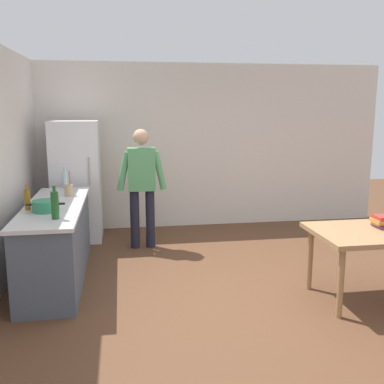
{
  "coord_description": "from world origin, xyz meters",
  "views": [
    {
      "loc": [
        -1.23,
        -4.35,
        2.0
      ],
      "look_at": [
        -0.37,
        0.97,
        0.96
      ],
      "focal_mm": 41.54,
      "sensor_mm": 36.0,
      "label": 1
    }
  ],
  "objects_px": {
    "person": "(142,181)",
    "dining_table": "(380,237)",
    "bottle_oil_amber": "(27,199)",
    "utensil_jar": "(69,190)",
    "bottle_water_clear": "(65,180)",
    "cooking_pot": "(46,206)",
    "bottle_wine_green": "(55,205)",
    "refrigerator": "(76,181)"
  },
  "relations": [
    {
      "from": "dining_table",
      "to": "bottle_wine_green",
      "type": "height_order",
      "value": "bottle_wine_green"
    },
    {
      "from": "bottle_water_clear",
      "to": "bottle_wine_green",
      "type": "bearing_deg",
      "value": -86.74
    },
    {
      "from": "bottle_water_clear",
      "to": "dining_table",
      "type": "bearing_deg",
      "value": -31.66
    },
    {
      "from": "dining_table",
      "to": "bottle_water_clear",
      "type": "height_order",
      "value": "bottle_water_clear"
    },
    {
      "from": "dining_table",
      "to": "cooking_pot",
      "type": "height_order",
      "value": "cooking_pot"
    },
    {
      "from": "dining_table",
      "to": "bottle_water_clear",
      "type": "relative_size",
      "value": 4.67
    },
    {
      "from": "dining_table",
      "to": "bottle_water_clear",
      "type": "bearing_deg",
      "value": 148.34
    },
    {
      "from": "bottle_oil_amber",
      "to": "bottle_wine_green",
      "type": "relative_size",
      "value": 0.82
    },
    {
      "from": "refrigerator",
      "to": "bottle_wine_green",
      "type": "relative_size",
      "value": 5.29
    },
    {
      "from": "utensil_jar",
      "to": "bottle_oil_amber",
      "type": "relative_size",
      "value": 1.14
    },
    {
      "from": "bottle_wine_green",
      "to": "dining_table",
      "type": "bearing_deg",
      "value": -6.98
    },
    {
      "from": "refrigerator",
      "to": "cooking_pot",
      "type": "relative_size",
      "value": 4.5
    },
    {
      "from": "person",
      "to": "bottle_wine_green",
      "type": "xyz_separation_m",
      "value": [
        -0.94,
        -1.74,
        0.07
      ]
    },
    {
      "from": "person",
      "to": "dining_table",
      "type": "relative_size",
      "value": 1.21
    },
    {
      "from": "bottle_oil_amber",
      "to": "bottle_water_clear",
      "type": "height_order",
      "value": "bottle_water_clear"
    },
    {
      "from": "person",
      "to": "bottle_oil_amber",
      "type": "height_order",
      "value": "person"
    },
    {
      "from": "bottle_oil_amber",
      "to": "refrigerator",
      "type": "bearing_deg",
      "value": 79.33
    },
    {
      "from": "refrigerator",
      "to": "bottle_water_clear",
      "type": "height_order",
      "value": "refrigerator"
    },
    {
      "from": "cooking_pot",
      "to": "bottle_wine_green",
      "type": "height_order",
      "value": "bottle_wine_green"
    },
    {
      "from": "cooking_pot",
      "to": "bottle_wine_green",
      "type": "bearing_deg",
      "value": -66.99
    },
    {
      "from": "dining_table",
      "to": "bottle_oil_amber",
      "type": "height_order",
      "value": "bottle_oil_amber"
    },
    {
      "from": "bottle_wine_green",
      "to": "utensil_jar",
      "type": "bearing_deg",
      "value": 89.88
    },
    {
      "from": "cooking_pot",
      "to": "utensil_jar",
      "type": "bearing_deg",
      "value": 79.86
    },
    {
      "from": "dining_table",
      "to": "bottle_oil_amber",
      "type": "relative_size",
      "value": 5.0
    },
    {
      "from": "cooking_pot",
      "to": "bottle_oil_amber",
      "type": "distance_m",
      "value": 0.25
    },
    {
      "from": "bottle_water_clear",
      "to": "bottle_wine_green",
      "type": "relative_size",
      "value": 0.88
    },
    {
      "from": "utensil_jar",
      "to": "person",
      "type": "bearing_deg",
      "value": 30.73
    },
    {
      "from": "cooking_pot",
      "to": "utensil_jar",
      "type": "xyz_separation_m",
      "value": [
        0.15,
        0.84,
        0.02
      ]
    },
    {
      "from": "refrigerator",
      "to": "bottle_wine_green",
      "type": "distance_m",
      "value": 2.3
    },
    {
      "from": "utensil_jar",
      "to": "bottle_water_clear",
      "type": "bearing_deg",
      "value": 101.14
    },
    {
      "from": "person",
      "to": "bottle_oil_amber",
      "type": "distance_m",
      "value": 1.82
    },
    {
      "from": "bottle_water_clear",
      "to": "person",
      "type": "bearing_deg",
      "value": 3.2
    },
    {
      "from": "refrigerator",
      "to": "dining_table",
      "type": "bearing_deg",
      "value": -39.29
    },
    {
      "from": "bottle_oil_amber",
      "to": "bottle_wine_green",
      "type": "xyz_separation_m",
      "value": [
        0.35,
        -0.47,
        0.03
      ]
    },
    {
      "from": "person",
      "to": "bottle_wine_green",
      "type": "bearing_deg",
      "value": -118.35
    },
    {
      "from": "dining_table",
      "to": "utensil_jar",
      "type": "distance_m",
      "value": 3.66
    },
    {
      "from": "dining_table",
      "to": "cooking_pot",
      "type": "bearing_deg",
      "value": 167.69
    },
    {
      "from": "refrigerator",
      "to": "dining_table",
      "type": "relative_size",
      "value": 1.29
    },
    {
      "from": "person",
      "to": "dining_table",
      "type": "distance_m",
      "value": 3.2
    },
    {
      "from": "dining_table",
      "to": "utensil_jar",
      "type": "relative_size",
      "value": 4.37
    },
    {
      "from": "cooking_pot",
      "to": "utensil_jar",
      "type": "distance_m",
      "value": 0.85
    },
    {
      "from": "utensil_jar",
      "to": "bottle_oil_amber",
      "type": "distance_m",
      "value": 0.8
    }
  ]
}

